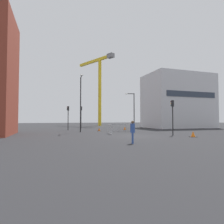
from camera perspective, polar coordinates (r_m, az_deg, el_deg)
name	(u,v)px	position (r m, az deg, el deg)	size (l,w,h in m)	color
ground	(132,136)	(20.43, 6.01, -7.19)	(160.00, 160.00, 0.00)	#28282B
office_block	(178,101)	(43.04, 19.07, 3.02)	(13.44, 8.63, 11.21)	silver
construction_crane	(99,80)	(54.30, -3.83, 9.46)	(7.41, 13.00, 19.27)	yellow
streetlamp_tall	(81,99)	(26.55, -9.36, 3.78)	(0.45, 1.99, 7.66)	black
streetlamp_short	(133,108)	(29.82, 6.29, 1.13)	(1.50, 0.28, 5.87)	#2D2D30
traffic_light_island	(173,112)	(22.46, 17.72, 0.09)	(0.39, 0.35, 3.92)	#232326
traffic_light_near	(68,114)	(31.68, -13.04, -0.62)	(0.39, 0.29, 3.90)	#232326
traffic_light_verge	(81,114)	(33.85, -9.27, -0.58)	(0.37, 0.37, 4.05)	#2D2D30
pedestrian_walking	(133,130)	(14.16, 6.20, -5.47)	(0.34, 0.34, 1.67)	#33519E
safety_barrier_right_run	(119,128)	(27.66, 2.08, -4.72)	(2.25, 0.34, 1.08)	gray
safety_barrier_front	(110,129)	(22.75, -0.65, -5.27)	(0.19, 2.07, 1.08)	#B2B5BA
traffic_cone_orange	(99,129)	(29.06, -3.88, -5.26)	(0.50, 0.50, 0.50)	black
traffic_cone_striped	(125,128)	(31.87, 3.86, -4.92)	(0.57, 0.57, 0.57)	black
traffic_cone_on_verge	(193,134)	(20.84, 23.15, -6.17)	(0.59, 0.59, 0.59)	black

